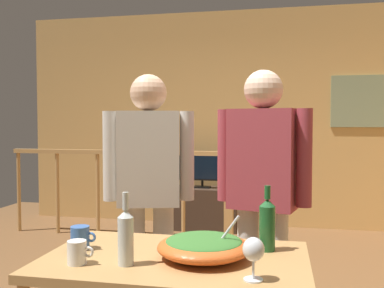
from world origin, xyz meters
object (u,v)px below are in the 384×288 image
at_px(serving_table, 175,275).
at_px(wine_glass, 253,251).
at_px(tv_console, 202,208).
at_px(wine_bottle_green, 267,224).
at_px(salad_bowl, 204,246).
at_px(mug_blue, 80,238).
at_px(mug_white, 77,252).
at_px(framed_picture, 360,101).
at_px(stair_railing, 155,182).
at_px(person_standing_left, 149,182).
at_px(person_standing_right, 263,184).
at_px(flat_screen_tv, 202,167).
at_px(wine_bottle_clear, 126,236).

bearing_deg(serving_table, wine_glass, -32.36).
relative_size(tv_console, wine_bottle_green, 2.95).
bearing_deg(salad_bowl, mug_blue, 178.21).
xyz_separation_m(tv_console, serving_table, (0.51, -3.55, 0.40)).
xyz_separation_m(tv_console, mug_blue, (0.05, -3.53, 0.54)).
distance_m(wine_glass, wine_bottle_green, 0.40).
xyz_separation_m(wine_bottle_green, mug_white, (-0.78, -0.36, -0.08)).
height_order(serving_table, salad_bowl, salad_bowl).
bearing_deg(mug_white, mug_blue, 112.70).
height_order(framed_picture, stair_railing, framed_picture).
bearing_deg(mug_white, stair_railing, 100.64).
bearing_deg(mug_blue, person_standing_left, 81.23).
bearing_deg(person_standing_right, salad_bowl, 87.56).
bearing_deg(serving_table, framed_picture, 69.79).
distance_m(framed_picture, person_standing_right, 3.33).
relative_size(tv_console, mug_blue, 7.25).
bearing_deg(stair_railing, person_standing_left, -74.46).
distance_m(stair_railing, mug_blue, 3.01).
relative_size(framed_picture, mug_white, 5.95).
distance_m(serving_table, person_standing_left, 0.88).
distance_m(mug_white, person_standing_right, 1.20).
bearing_deg(mug_blue, framed_picture, 63.79).
distance_m(wine_glass, person_standing_right, 0.98).
distance_m(wine_bottle_green, person_standing_left, 0.95).
xyz_separation_m(flat_screen_tv, mug_blue, (0.05, -3.49, 0.01)).
relative_size(flat_screen_tv, serving_table, 0.52).
distance_m(framed_picture, flat_screen_tv, 2.12).
distance_m(framed_picture, tv_console, 2.37).
distance_m(salad_bowl, wine_glass, 0.33).
xyz_separation_m(salad_bowl, wine_glass, (0.23, -0.23, 0.06)).
distance_m(wine_glass, mug_white, 0.74).
bearing_deg(wine_bottle_clear, wine_bottle_green, 29.82).
bearing_deg(salad_bowl, stair_railing, 110.33).
distance_m(stair_railing, wine_bottle_green, 3.13).
bearing_deg(tv_console, flat_screen_tv, -90.00).
height_order(serving_table, mug_white, mug_white).
distance_m(flat_screen_tv, mug_blue, 3.49).
xyz_separation_m(serving_table, person_standing_left, (-0.35, 0.75, 0.31)).
distance_m(framed_picture, wine_bottle_green, 3.87).
relative_size(framed_picture, wine_bottle_clear, 2.25).
bearing_deg(wine_bottle_clear, person_standing_left, 101.17).
bearing_deg(flat_screen_tv, framed_picture, 9.48).
bearing_deg(serving_table, wine_bottle_green, 23.64).
distance_m(serving_table, wine_glass, 0.47).
height_order(stair_railing, wine_glass, stair_railing).
bearing_deg(wine_bottle_clear, wine_glass, -7.83).
relative_size(framed_picture, stair_railing, 0.25).
height_order(framed_picture, person_standing_right, framed_picture).
height_order(framed_picture, mug_blue, framed_picture).
bearing_deg(framed_picture, mug_blue, -116.21).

